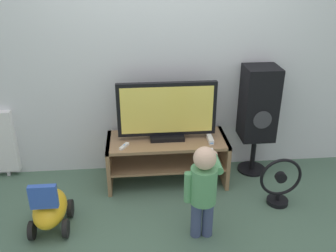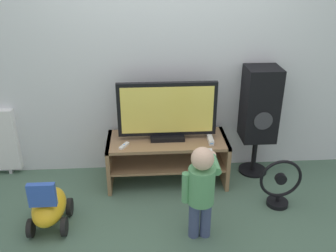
% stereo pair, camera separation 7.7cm
% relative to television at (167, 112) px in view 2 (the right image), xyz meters
% --- Properties ---
extents(ground_plane, '(16.00, 16.00, 0.00)m').
position_rel_television_xyz_m(ground_plane, '(0.00, -0.26, -0.75)').
color(ground_plane, '#4C6B56').
extents(wall_back, '(10.00, 0.06, 2.60)m').
position_rel_television_xyz_m(wall_back, '(0.00, 0.30, 0.55)').
color(wall_back, silver).
rests_on(wall_back, ground_plane).
extents(tv_stand, '(1.17, 0.48, 0.47)m').
position_rel_television_xyz_m(tv_stand, '(0.00, -0.02, -0.44)').
color(tv_stand, '#93704C').
rests_on(tv_stand, ground_plane).
extents(television, '(0.94, 0.20, 0.57)m').
position_rel_television_xyz_m(television, '(0.00, 0.00, 0.00)').
color(television, black).
rests_on(television, tv_stand).
extents(game_console, '(0.05, 0.15, 0.05)m').
position_rel_television_xyz_m(game_console, '(0.40, -0.11, -0.26)').
color(game_console, white).
rests_on(game_console, tv_stand).
extents(remote_primary, '(0.09, 0.13, 0.03)m').
position_rel_television_xyz_m(remote_primary, '(-0.41, -0.15, -0.27)').
color(remote_primary, white).
rests_on(remote_primary, tv_stand).
extents(child, '(0.31, 0.46, 0.82)m').
position_rel_television_xyz_m(child, '(0.21, -0.84, -0.27)').
color(child, '#3F4C72').
rests_on(child, ground_plane).
extents(speaker_tower, '(0.33, 0.31, 1.14)m').
position_rel_television_xyz_m(speaker_tower, '(0.92, 0.10, -0.01)').
color(speaker_tower, black).
rests_on(speaker_tower, ground_plane).
extents(floor_fan, '(0.38, 0.20, 0.47)m').
position_rel_television_xyz_m(floor_fan, '(0.98, -0.49, -0.54)').
color(floor_fan, black).
rests_on(floor_fan, ground_plane).
extents(ride_on_toy, '(0.31, 0.48, 0.50)m').
position_rel_television_xyz_m(ride_on_toy, '(-1.03, -0.64, -0.56)').
color(ride_on_toy, gold).
rests_on(ride_on_toy, ground_plane).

